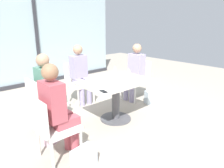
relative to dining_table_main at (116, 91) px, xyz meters
name	(u,v)px	position (x,y,z in m)	size (l,w,h in m)	color
ground_plane	(116,119)	(0.00, 0.00, -0.53)	(12.00, 12.00, 0.00)	#A89E8E
window_wall_backdrop	(37,41)	(0.00, 3.20, 0.68)	(4.97, 0.10, 2.70)	#A1B7BC
dining_table_main	(116,91)	(0.00, 0.00, 0.00)	(1.22, 0.83, 0.73)	silver
chair_far_right	(137,77)	(1.12, 0.48, -0.04)	(0.50, 0.46, 0.87)	silver
chair_far_left	(44,102)	(-1.12, 0.48, -0.04)	(0.50, 0.46, 0.87)	silver
chair_side_end	(51,125)	(-1.40, -0.32, -0.04)	(0.50, 0.46, 0.87)	silver
chair_near_window	(78,80)	(0.00, 1.21, -0.04)	(0.46, 0.51, 0.87)	silver
person_far_right	(135,69)	(1.02, 0.48, 0.17)	(0.39, 0.34, 1.26)	#9E93B7
person_far_left	(49,88)	(-1.02, 0.48, 0.17)	(0.39, 0.34, 1.26)	#4C7F6B
person_side_end	(58,107)	(-1.29, -0.32, 0.17)	(0.39, 0.34, 1.26)	#B24C56
person_near_window	(80,72)	(0.00, 1.10, 0.17)	(0.34, 0.39, 1.26)	#9E93B7
wine_glass_0	(114,71)	(0.13, 0.19, 0.33)	(0.07, 0.07, 0.18)	silver
wine_glass_1	(118,77)	(-0.14, -0.19, 0.33)	(0.07, 0.07, 0.18)	silver
wine_glass_2	(115,68)	(0.26, 0.31, 0.33)	(0.07, 0.07, 0.18)	silver
wine_glass_3	(129,71)	(0.30, -0.02, 0.33)	(0.07, 0.07, 0.18)	silver
coffee_cup	(135,81)	(0.11, -0.34, 0.24)	(0.08, 0.08, 0.09)	white
cell_phone_on_table	(103,91)	(-0.54, -0.30, 0.20)	(0.07, 0.14, 0.01)	black
handbag_0	(152,97)	(1.12, 0.04, -0.39)	(0.30, 0.16, 0.28)	silver
handbag_1	(53,133)	(-1.20, 0.08, -0.39)	(0.30, 0.16, 0.28)	beige
handbag_2	(84,158)	(-1.20, -0.73, -0.39)	(0.30, 0.16, 0.28)	silver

